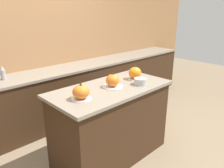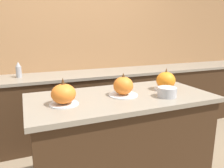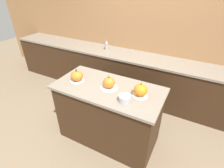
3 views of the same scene
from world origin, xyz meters
name	(u,v)px [view 2 (image 2 of 3)]	position (x,y,z in m)	size (l,w,h in m)	color
wall_back	(74,44)	(0.00, 1.58, 1.25)	(8.00, 0.06, 2.50)	#9E7047
kitchen_island	(121,148)	(0.00, 0.00, 0.46)	(1.45, 0.72, 0.92)	#382314
back_counter	(82,105)	(0.00, 1.25, 0.44)	(6.00, 0.60, 0.89)	#382314
pumpkin_cake_left	(64,94)	(-0.46, -0.05, 1.00)	(0.20, 0.20, 0.19)	silver
pumpkin_cake_center	(123,87)	(0.02, -0.01, 1.00)	(0.23, 0.23, 0.18)	silver
pumpkin_cake_right	(166,81)	(0.44, 0.02, 1.00)	(0.19, 0.19, 0.19)	silver
bottle_tall	(19,70)	(-0.75, 1.29, 0.98)	(0.06, 0.06, 0.19)	#99999E
mixing_bowl	(167,92)	(0.31, -0.17, 0.96)	(0.15, 0.15, 0.08)	#ADADB2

